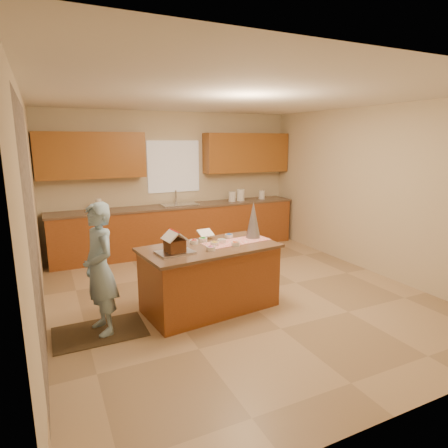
{
  "coord_description": "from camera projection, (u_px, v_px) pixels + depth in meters",
  "views": [
    {
      "loc": [
        -2.36,
        -4.54,
        2.16
      ],
      "look_at": [
        -0.1,
        0.2,
        1.0
      ],
      "focal_mm": 30.52,
      "sensor_mm": 36.0,
      "label": 1
    }
  ],
  "objects": [
    {
      "name": "tinsel_tree",
      "position": [
        253.0,
        220.0,
        5.18
      ],
      "size": [
        0.22,
        0.22,
        0.5
      ],
      "primitive_type": "cone",
      "rotation": [
        0.0,
        0.0,
        0.12
      ],
      "color": "silver",
      "rests_on": "island_top"
    },
    {
      "name": "baking_tray",
      "position": [
        175.0,
        252.0,
        4.52
      ],
      "size": [
        0.45,
        0.36,
        0.02
      ],
      "primitive_type": "cube",
      "rotation": [
        0.0,
        0.0,
        0.12
      ],
      "color": "silver",
      "rests_on": "island_top"
    },
    {
      "name": "wall_front",
      "position": [
        412.0,
        255.0,
        2.74
      ],
      "size": [
        5.5,
        5.5,
        0.0
      ],
      "primitive_type": "plane",
      "color": "beige",
      "rests_on": "floor"
    },
    {
      "name": "sink",
      "position": [
        179.0,
        207.0,
        7.42
      ],
      "size": [
        0.7,
        0.45,
        0.12
      ],
      "primitive_type": "cube",
      "color": "silver",
      "rests_on": "back_counter_top"
    },
    {
      "name": "boy",
      "position": [
        100.0,
        269.0,
        4.23
      ],
      "size": [
        0.47,
        0.61,
        1.49
      ],
      "primitive_type": "imported",
      "rotation": [
        0.0,
        0.0,
        -1.34
      ],
      "color": "#93BBD1",
      "rests_on": "rug"
    },
    {
      "name": "stone_accent",
      "position": [
        34.0,
        243.0,
        3.44
      ],
      "size": [
        0.0,
        2.5,
        2.5
      ],
      "primitive_type": "plane",
      "rotation": [
        1.57,
        0.0,
        1.57
      ],
      "color": "gray",
      "rests_on": "wall_left"
    },
    {
      "name": "canister_b",
      "position": [
        240.0,
        195.0,
        7.96
      ],
      "size": [
        0.17,
        0.17,
        0.24
      ],
      "primitive_type": "cylinder",
      "color": "white",
      "rests_on": "back_counter_top"
    },
    {
      "name": "window_curtain",
      "position": [
        174.0,
        167.0,
        7.5
      ],
      "size": [
        1.05,
        0.03,
        1.0
      ],
      "primitive_type": "cube",
      "color": "white",
      "rests_on": "wall_back"
    },
    {
      "name": "back_counter_base",
      "position": [
        180.0,
        229.0,
        7.52
      ],
      "size": [
        4.8,
        0.6,
        0.88
      ],
      "primitive_type": "cube",
      "color": "brown",
      "rests_on": "floor"
    },
    {
      "name": "paper_towel",
      "position": [
        99.0,
        205.0,
        6.76
      ],
      "size": [
        0.1,
        0.1,
        0.22
      ],
      "primitive_type": "cylinder",
      "color": "white",
      "rests_on": "back_counter_top"
    },
    {
      "name": "wall_left",
      "position": [
        32.0,
        217.0,
        4.11
      ],
      "size": [
        5.5,
        5.5,
        0.0
      ],
      "primitive_type": "plane",
      "color": "beige",
      "rests_on": "floor"
    },
    {
      "name": "island_base",
      "position": [
        210.0,
        279.0,
        4.92
      ],
      "size": [
        1.73,
        1.01,
        0.81
      ],
      "primitive_type": "cube",
      "rotation": [
        0.0,
        0.0,
        0.12
      ],
      "color": "brown",
      "rests_on": "floor"
    },
    {
      "name": "cookbook",
      "position": [
        206.0,
        233.0,
        5.17
      ],
      "size": [
        0.22,
        0.18,
        0.09
      ],
      "primitive_type": "cube",
      "rotation": [
        -1.13,
        0.0,
        0.12
      ],
      "color": "white",
      "rests_on": "island_top"
    },
    {
      "name": "gingerbread_house",
      "position": [
        175.0,
        244.0,
        4.5
      ],
      "size": [
        0.28,
        0.28,
        0.26
      ],
      "color": "#592C17",
      "rests_on": "baking_tray"
    },
    {
      "name": "wall_back",
      "position": [
        174.0,
        182.0,
        7.59
      ],
      "size": [
        5.5,
        5.5,
        0.0
      ],
      "primitive_type": "plane",
      "color": "beige",
      "rests_on": "floor"
    },
    {
      "name": "candy_bowls",
      "position": [
        216.0,
        242.0,
        4.93
      ],
      "size": [
        0.66,
        0.57,
        0.05
      ],
      "color": "pink",
      "rests_on": "island_top"
    },
    {
      "name": "floor",
      "position": [
        236.0,
        294.0,
        5.45
      ],
      "size": [
        5.5,
        5.5,
        0.0
      ],
      "primitive_type": "plane",
      "color": "tan",
      "rests_on": "ground"
    },
    {
      "name": "canister_a",
      "position": [
        232.0,
        196.0,
        7.88
      ],
      "size": [
        0.15,
        0.15,
        0.2
      ],
      "primitive_type": "cylinder",
      "color": "white",
      "rests_on": "back_counter_top"
    },
    {
      "name": "island_top",
      "position": [
        210.0,
        248.0,
        4.83
      ],
      "size": [
        1.81,
        1.09,
        0.04
      ],
      "primitive_type": "cube",
      "rotation": [
        0.0,
        0.0,
        0.12
      ],
      "color": "brown",
      "rests_on": "island_base"
    },
    {
      "name": "ceiling",
      "position": [
        238.0,
        97.0,
        4.87
      ],
      "size": [
        5.5,
        5.5,
        0.0
      ],
      "primitive_type": "plane",
      "color": "silver",
      "rests_on": "floor"
    },
    {
      "name": "faucet",
      "position": [
        176.0,
        197.0,
        7.54
      ],
      "size": [
        0.03,
        0.03,
        0.28
      ],
      "primitive_type": "cylinder",
      "color": "silver",
      "rests_on": "back_counter_top"
    },
    {
      "name": "wall_right",
      "position": [
        373.0,
        191.0,
        6.21
      ],
      "size": [
        5.5,
        5.5,
        0.0
      ],
      "primitive_type": "plane",
      "color": "beige",
      "rests_on": "floor"
    },
    {
      "name": "canister_c",
      "position": [
        262.0,
        195.0,
        8.18
      ],
      "size": [
        0.13,
        0.13,
        0.19
      ],
      "primitive_type": "cylinder",
      "color": "white",
      "rests_on": "back_counter_top"
    },
    {
      "name": "table_runner",
      "position": [
        237.0,
        242.0,
        5.04
      ],
      "size": [
        0.95,
        0.43,
        0.01
      ],
      "primitive_type": "cube",
      "rotation": [
        0.0,
        0.0,
        0.12
      ],
      "color": "#BB0F0D",
      "rests_on": "island_top"
    },
    {
      "name": "upper_cabinet_right",
      "position": [
        246.0,
        153.0,
        7.96
      ],
      "size": [
        1.85,
        0.35,
        0.8
      ],
      "primitive_type": "cube",
      "color": "#986020",
      "rests_on": "wall_back"
    },
    {
      "name": "upper_cabinet_left",
      "position": [
        91.0,
        155.0,
        6.66
      ],
      "size": [
        1.85,
        0.35,
        0.8
      ],
      "primitive_type": "cube",
      "color": "#986020",
      "rests_on": "wall_back"
    },
    {
      "name": "back_counter_top",
      "position": [
        179.0,
        206.0,
        7.42
      ],
      "size": [
        4.85,
        0.63,
        0.04
      ],
      "primitive_type": "cube",
      "color": "brown",
      "rests_on": "back_counter_base"
    },
    {
      "name": "rug",
      "position": [
        100.0,
        332.0,
        4.37
      ],
      "size": [
        1.01,
        0.66,
        0.01
      ],
      "primitive_type": "cube",
      "color": "black",
      "rests_on": "floor"
    }
  ]
}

